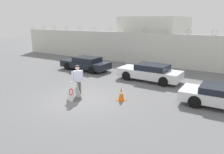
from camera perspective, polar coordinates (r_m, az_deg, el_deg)
name	(u,v)px	position (r m, az deg, el deg)	size (l,w,h in m)	color
ground_plane	(81,99)	(12.64, -8.16, -5.74)	(90.00, 90.00, 0.00)	slate
perimeter_wall	(155,50)	(21.75, 11.05, 7.05)	(36.00, 0.30, 3.58)	silver
building_block	(156,37)	(27.43, 11.34, 10.24)	(6.36, 8.00, 4.71)	silver
barricade_sign	(74,91)	(12.46, -10.01, -3.68)	(0.74, 0.81, 1.01)	white
security_guard	(78,79)	(12.89, -8.92, -0.51)	(0.63, 0.58, 1.84)	#514C42
traffic_cone_near	(121,94)	(12.22, 2.44, -4.44)	(0.41, 0.41, 0.76)	orange
parked_car_front_coupe	(86,63)	(19.66, -6.89, 3.57)	(4.56, 1.99, 1.19)	black
parked_car_rear_sedan	(150,72)	(16.33, 9.87, 1.25)	(4.66, 2.01, 1.25)	black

